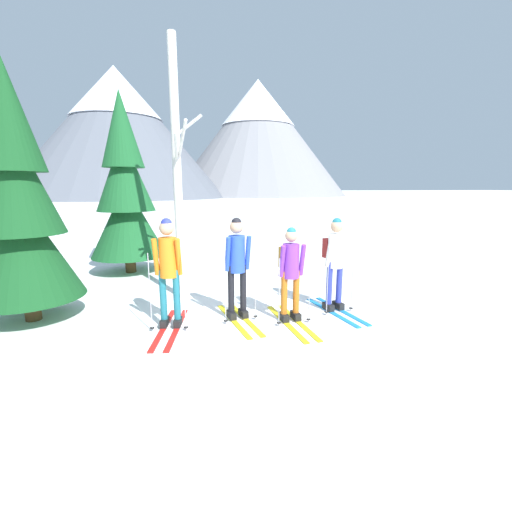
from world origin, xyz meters
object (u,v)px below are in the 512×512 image
object	(u,v)px
skier_in_blue	(237,264)
pine_tree_mid	(125,192)
skier_in_orange	(168,268)
birch_tree_tall	(177,172)
skier_in_purple	(290,270)
pine_tree_far	(19,207)
pine_tree_near	(3,219)
skier_in_white	(335,259)

from	to	relation	value
skier_in_blue	pine_tree_mid	size ratio (longest dim) A/B	0.38
skier_in_orange	birch_tree_tall	world-z (taller)	birch_tree_tall
pine_tree_mid	birch_tree_tall	xyz separation A→B (m)	(1.41, -2.53, 0.44)
skier_in_orange	skier_in_blue	bearing A→B (deg)	8.53
skier_in_purple	pine_tree_mid	world-z (taller)	pine_tree_mid
skier_in_blue	pine_tree_far	bearing A→B (deg)	169.92
pine_tree_mid	pine_tree_far	size ratio (longest dim) A/B	1.10
skier_in_blue	pine_tree_near	distance (m)	5.46
skier_in_orange	pine_tree_mid	xyz separation A→B (m)	(-1.24, 4.14, 1.14)
pine_tree_mid	birch_tree_tall	distance (m)	2.93
pine_tree_far	birch_tree_tall	xyz separation A→B (m)	(2.55, 0.81, 0.63)
pine_tree_near	birch_tree_tall	world-z (taller)	birch_tree_tall
skier_in_white	pine_tree_far	size ratio (longest dim) A/B	0.41
skier_in_orange	pine_tree_mid	bearing A→B (deg)	106.63
skier_in_purple	pine_tree_near	xyz separation A→B (m)	(-5.59, 2.93, 0.71)
skier_in_white	pine_tree_mid	world-z (taller)	pine_tree_mid
skier_in_white	pine_tree_far	xyz separation A→B (m)	(-5.34, 0.53, 0.97)
birch_tree_tall	skier_in_blue	bearing A→B (deg)	-56.10
skier_in_blue	pine_tree_near	size ratio (longest dim) A/B	0.51
skier_in_orange	skier_in_blue	size ratio (longest dim) A/B	1.02
skier_in_white	skier_in_purple	bearing A→B (deg)	-159.59
skier_in_white	birch_tree_tall	size ratio (longest dim) A/B	0.34
pine_tree_near	skier_in_white	bearing A→B (deg)	-21.43
skier_in_orange	skier_in_white	xyz separation A→B (m)	(2.96, 0.27, -0.02)
skier_in_blue	pine_tree_mid	world-z (taller)	pine_tree_mid
skier_in_purple	pine_tree_mid	distance (m)	5.47
skier_in_orange	skier_in_blue	distance (m)	1.15
skier_in_purple	birch_tree_tall	bearing A→B (deg)	137.29
birch_tree_tall	pine_tree_far	bearing A→B (deg)	-162.29
pine_tree_near	pine_tree_far	xyz separation A→B (m)	(1.21, -2.04, 0.34)
skier_in_purple	pine_tree_near	distance (m)	6.35
skier_in_purple	pine_tree_far	size ratio (longest dim) A/B	0.40
skier_in_white	pine_tree_mid	distance (m)	5.83
skier_in_orange	skier_in_purple	bearing A→B (deg)	-2.56
skier_in_blue	birch_tree_tall	xyz separation A→B (m)	(-0.97, 1.44, 1.59)
skier_in_blue	pine_tree_near	bearing A→B (deg)	150.55
skier_in_purple	skier_in_orange	bearing A→B (deg)	177.44
skier_in_orange	skier_in_purple	xyz separation A→B (m)	(2.01, -0.09, -0.10)
skier_in_white	pine_tree_near	size ratio (longest dim) A/B	0.49
skier_in_white	pine_tree_mid	size ratio (longest dim) A/B	0.37
skier_in_white	pine_tree_far	world-z (taller)	pine_tree_far
skier_in_white	pine_tree_near	xyz separation A→B (m)	(-6.55, 2.57, 0.63)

